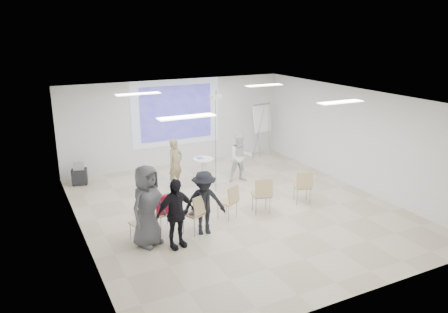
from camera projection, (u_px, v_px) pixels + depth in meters
name	position (u px, v px, depth m)	size (l,w,h in m)	color
floor	(237.00, 210.00, 11.83)	(8.00, 9.00, 0.10)	beige
ceiling	(238.00, 96.00, 10.94)	(8.00, 9.00, 0.10)	white
wall_back	(176.00, 122.00, 15.28)	(8.00, 0.10, 3.00)	silver
wall_left	(77.00, 178.00, 9.64)	(0.10, 9.00, 3.00)	silver
wall_right	(356.00, 138.00, 13.12)	(0.10, 9.00, 3.00)	silver
projection_halo	(176.00, 113.00, 15.12)	(3.20, 0.01, 2.30)	silver
projection_image	(176.00, 113.00, 15.11)	(2.60, 0.01, 1.90)	#3632AA
pedestal_table	(204.00, 169.00, 13.66)	(0.70, 0.70, 0.80)	white
player_left	(175.00, 160.00, 13.14)	(0.62, 0.42, 1.71)	#96815C
player_right	(241.00, 155.00, 13.66)	(0.83, 0.66, 1.72)	white
controller_left	(178.00, 149.00, 13.35)	(0.04, 0.11, 0.04)	silver
controller_right	(232.00, 145.00, 13.71)	(0.04, 0.13, 0.04)	silver
chair_far_left	(141.00, 221.00, 9.90)	(0.48, 0.50, 0.83)	tan
chair_left_mid	(165.00, 211.00, 10.44)	(0.42, 0.44, 0.82)	tan
chair_left_inner	(197.00, 211.00, 10.23)	(0.61, 0.63, 0.98)	tan
chair_center	(230.00, 199.00, 11.02)	(0.57, 0.59, 0.90)	tan
chair_right_inner	(262.00, 193.00, 11.31)	(0.58, 0.60, 0.99)	tan
chair_right_far	(303.00, 184.00, 11.97)	(0.59, 0.61, 0.95)	tan
red_jacket	(166.00, 204.00, 10.24)	(0.48, 0.11, 0.46)	#A7142E
laptop	(194.00, 212.00, 10.31)	(0.36, 0.26, 0.03)	black
audience_left	(175.00, 209.00, 9.50)	(1.07, 0.64, 1.83)	black
audience_mid	(204.00, 199.00, 10.15)	(1.14, 0.62, 1.76)	black
audience_outer	(147.00, 201.00, 9.57)	(1.02, 0.67, 2.09)	#515156
flipchart_easel	(262.00, 118.00, 15.89)	(0.88, 0.68, 2.05)	gray
av_cart	(79.00, 175.00, 13.52)	(0.53, 0.46, 0.69)	black
ceiling_projector	(216.00, 101.00, 12.36)	(0.30, 0.25, 3.00)	white
fluor_panel_nw	(138.00, 94.00, 11.81)	(1.20, 0.30, 0.02)	white
fluor_panel_ne	(264.00, 85.00, 13.53)	(1.20, 0.30, 0.02)	white
fluor_panel_sw	(187.00, 117.00, 8.82)	(1.20, 0.30, 0.02)	white
fluor_panel_se	(341.00, 102.00, 10.54)	(1.20, 0.30, 0.02)	white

